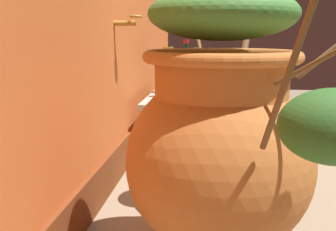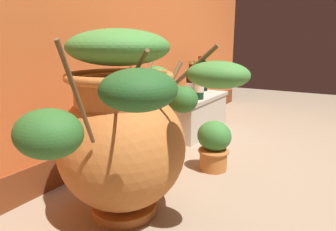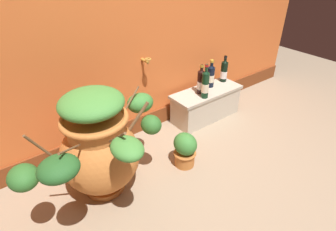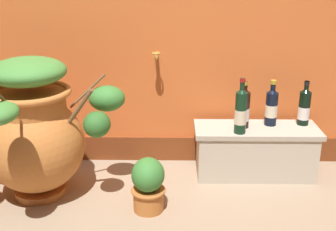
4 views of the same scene
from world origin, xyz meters
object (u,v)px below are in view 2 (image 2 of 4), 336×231
(wine_bottle_left, at_px, (200,82))
(potted_shrub, at_px, (214,145))
(wine_bottle_back, at_px, (195,80))
(wine_bottle_right, at_px, (204,78))
(wine_bottle_middle, at_px, (191,82))
(terracotta_urn, at_px, (124,128))

(wine_bottle_left, bearing_deg, potted_shrub, -146.65)
(wine_bottle_back, bearing_deg, wine_bottle_right, 2.86)
(wine_bottle_back, height_order, potted_shrub, wine_bottle_back)
(wine_bottle_middle, bearing_deg, potted_shrub, -141.72)
(wine_bottle_middle, xyz_separation_m, wine_bottle_back, (0.18, 0.04, -0.00))
(potted_shrub, bearing_deg, terracotta_urn, 166.72)
(wine_bottle_middle, relative_size, wine_bottle_right, 1.05)
(terracotta_urn, relative_size, wine_bottle_right, 3.82)
(terracotta_urn, bearing_deg, wine_bottle_back, 13.66)
(wine_bottle_middle, relative_size, wine_bottle_back, 1.02)
(wine_bottle_left, distance_m, wine_bottle_back, 0.26)
(wine_bottle_middle, height_order, wine_bottle_right, wine_bottle_middle)
(wine_bottle_left, bearing_deg, wine_bottle_middle, 71.06)
(wine_bottle_left, relative_size, wine_bottle_back, 1.17)
(wine_bottle_middle, xyz_separation_m, wine_bottle_right, (0.39, 0.05, -0.01))
(terracotta_urn, distance_m, wine_bottle_right, 1.64)
(wine_bottle_middle, bearing_deg, terracotta_urn, -166.38)
(wine_bottle_left, relative_size, potted_shrub, 1.11)
(terracotta_urn, relative_size, wine_bottle_left, 3.18)
(wine_bottle_right, bearing_deg, terracotta_urn, -167.71)
(terracotta_urn, height_order, wine_bottle_left, terracotta_urn)
(wine_bottle_left, relative_size, wine_bottle_middle, 1.15)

